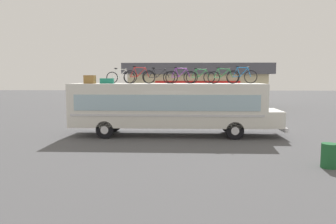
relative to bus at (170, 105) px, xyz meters
The scene contains 13 objects.
ground_plane 1.69m from the bus, behind, with size 120.00×120.00×0.00m, color #4C4C4F.
bus is the anchor object (origin of this frame).
luggage_bag_1 4.64m from the bus, behind, with size 0.56×0.52×0.45m, color olive.
luggage_bag_2 3.76m from the bus, behind, with size 0.72×0.35×0.29m, color #1E7F66.
rooftop_bicycle_1 3.23m from the bus, behind, with size 1.62×0.44×0.87m.
rooftop_bicycle_2 2.35m from the bus, behind, with size 1.75×0.44×0.96m.
rooftop_bicycle_3 1.70m from the bus, behind, with size 1.76×0.44×0.88m.
rooftop_bicycle_4 1.69m from the bus, 10.94° to the right, with size 1.69×0.44×0.92m.
rooftop_bicycle_5 2.34m from the bus, 14.17° to the left, with size 1.64×0.44×0.87m.
rooftop_bicycle_6 3.27m from the bus, ahead, with size 1.66×0.44×0.88m.
rooftop_bicycle_7 4.31m from the bus, ahead, with size 1.71×0.44×0.97m.
roadside_building 17.18m from the bus, 82.99° to the left, with size 14.12×10.26×4.54m.
trash_bin 8.73m from the bus, 46.73° to the right, with size 0.55×0.55×0.89m, color #1E592D.
Camera 1 is at (0.79, -17.86, 3.26)m, focal length 34.50 mm.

